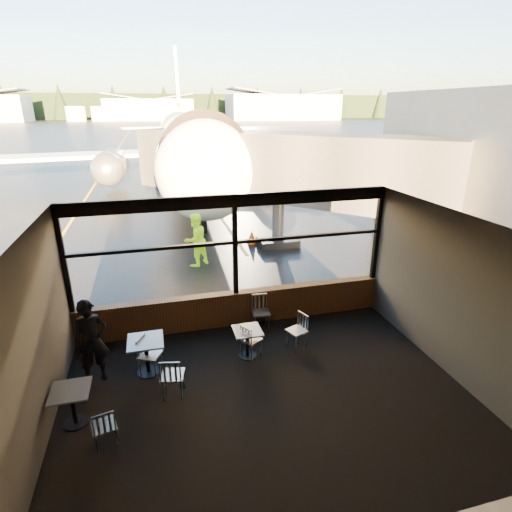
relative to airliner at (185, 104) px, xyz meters
name	(u,v)px	position (x,y,z in m)	size (l,w,h in m)	color
ground_plane	(153,127)	(-0.90, 98.94, -5.70)	(520.00, 520.00, 0.00)	black
carpet_floor	(268,397)	(-0.90, -24.06, -5.69)	(8.00, 6.00, 0.01)	black
ceiling	(270,229)	(-0.90, -24.06, -2.20)	(8.00, 6.00, 0.04)	#38332D
wall_left	(30,352)	(-4.90, -24.06, -3.95)	(0.04, 6.00, 3.50)	#4C463D
wall_right	(453,296)	(3.10, -24.06, -3.95)	(0.04, 6.00, 3.50)	#4C463D
wall_back	(342,445)	(-0.90, -27.06, -3.95)	(8.00, 0.04, 3.50)	#4C463D
window_sill	(236,309)	(-0.90, -21.06, -5.25)	(8.00, 0.28, 0.90)	#523118
window_header	(234,201)	(-0.90, -21.06, -2.35)	(8.00, 0.18, 0.30)	black
mullion_left	(63,261)	(-4.85, -21.06, -3.50)	(0.12, 0.12, 2.60)	black
mullion_centre	(235,246)	(-0.90, -21.06, -3.50)	(0.12, 0.12, 2.60)	black
mullion_right	(377,234)	(3.05, -21.06, -3.50)	(0.12, 0.12, 2.60)	black
window_transom	(235,242)	(-0.90, -21.06, -3.40)	(8.00, 0.10, 0.08)	black
airliner	(185,104)	(0.00, 0.00, 0.00)	(31.08, 37.29, 11.40)	white
jet_bridge	(296,185)	(2.70, -15.56, -3.12)	(9.67, 11.82, 5.16)	#2F2F32
cafe_table_near	(247,343)	(-0.96, -22.58, -5.35)	(0.63, 0.63, 0.69)	#9C988F
cafe_table_mid	(147,357)	(-3.20, -22.63, -5.29)	(0.74, 0.74, 0.82)	#A8A39A
cafe_table_left	(73,407)	(-4.50, -23.83, -5.33)	(0.67, 0.67, 0.74)	gray
chair_near_e	(297,331)	(0.27, -22.50, -5.27)	(0.47, 0.47, 0.86)	beige
chair_near_w	(251,340)	(-0.86, -22.56, -5.29)	(0.44, 0.44, 0.82)	beige
chair_near_n	(261,313)	(-0.34, -21.46, -5.24)	(0.50, 0.50, 0.92)	#A9A398
chair_mid_s	(173,376)	(-2.71, -23.50, -5.23)	(0.51, 0.51, 0.93)	#B9B4A7
chair_mid_w	(150,355)	(-3.13, -22.64, -5.26)	(0.48, 0.48, 0.88)	#BBB7A9
chair_left_s	(104,426)	(-3.91, -24.51, -5.29)	(0.44, 0.44, 0.81)	#ACA89C
passenger	(91,342)	(-4.26, -22.57, -4.78)	(0.67, 0.44, 1.84)	black
ground_crew	(195,240)	(-1.42, -16.52, -4.73)	(0.94, 0.73, 1.94)	#BFF219
cone_nose	(252,237)	(1.14, -14.62, -5.41)	(0.41, 0.41, 0.57)	#FF5108
terminal_annex	(493,180)	(9.10, -18.56, -2.70)	(5.00, 7.00, 6.00)	gray
hangar_mid	(149,109)	(-0.90, 163.94, -0.70)	(38.00, 15.00, 10.00)	silver
hangar_right	(283,106)	(59.10, 156.94, 0.30)	(50.00, 20.00, 12.00)	silver
fuel_tank_a	(76,114)	(-30.90, 160.94, -2.70)	(8.00, 8.00, 6.00)	silver
fuel_tank_b	(101,114)	(-20.90, 160.94, -2.70)	(8.00, 8.00, 6.00)	silver
fuel_tank_c	(126,114)	(-10.90, 160.94, -2.70)	(8.00, 8.00, 6.00)	silver
treeline	(148,106)	(-0.90, 188.94, 0.30)	(360.00, 3.00, 12.00)	black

